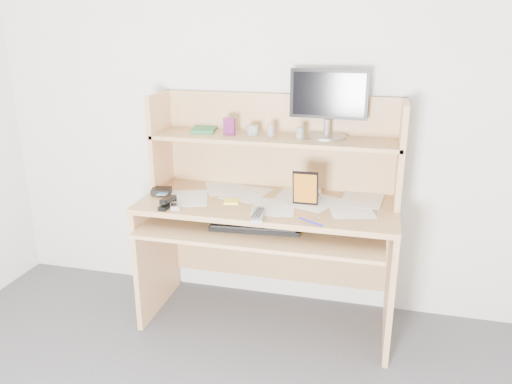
% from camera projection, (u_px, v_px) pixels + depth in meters
% --- Properties ---
extents(back_wall, '(3.60, 0.04, 2.50)m').
position_uv_depth(back_wall, '(281.00, 102.00, 2.87)').
color(back_wall, silver).
rests_on(back_wall, floor).
extents(desk, '(1.40, 0.70, 1.30)m').
position_uv_depth(desk, '(271.00, 206.00, 2.83)').
color(desk, tan).
rests_on(desk, floor).
extents(paper_clutter, '(1.32, 0.54, 0.01)m').
position_uv_depth(paper_clutter, '(268.00, 201.00, 2.73)').
color(paper_clutter, white).
rests_on(paper_clutter, desk).
extents(keyboard, '(0.49, 0.21, 0.03)m').
position_uv_depth(keyboard, '(256.00, 225.00, 2.63)').
color(keyboard, black).
rests_on(keyboard, desk).
extents(tv_remote, '(0.09, 0.20, 0.02)m').
position_uv_depth(tv_remote, '(258.00, 215.00, 2.50)').
color(tv_remote, gray).
rests_on(tv_remote, paper_clutter).
extents(flip_phone, '(0.08, 0.10, 0.02)m').
position_uv_depth(flip_phone, '(175.00, 205.00, 2.63)').
color(flip_phone, '#AFB0B2').
rests_on(flip_phone, paper_clutter).
extents(stapler, '(0.05, 0.15, 0.05)m').
position_uv_depth(stapler, '(167.00, 202.00, 2.65)').
color(stapler, black).
rests_on(stapler, paper_clutter).
extents(wallet, '(0.13, 0.12, 0.03)m').
position_uv_depth(wallet, '(161.00, 191.00, 2.85)').
color(wallet, black).
rests_on(wallet, paper_clutter).
extents(sticky_note_pad, '(0.09, 0.09, 0.01)m').
position_uv_depth(sticky_note_pad, '(232.00, 201.00, 2.72)').
color(sticky_note_pad, '#CDD638').
rests_on(sticky_note_pad, desk).
extents(digital_camera, '(0.09, 0.06, 0.05)m').
position_uv_depth(digital_camera, '(312.00, 193.00, 2.77)').
color(digital_camera, silver).
rests_on(digital_camera, paper_clutter).
extents(game_case, '(0.14, 0.02, 0.19)m').
position_uv_depth(game_case, '(305.00, 188.00, 2.63)').
color(game_case, black).
rests_on(game_case, paper_clutter).
extents(blue_pen, '(0.13, 0.08, 0.01)m').
position_uv_depth(blue_pen, '(310.00, 222.00, 2.43)').
color(blue_pen, '#191BBE').
rests_on(blue_pen, paper_clutter).
extents(card_box, '(0.07, 0.04, 0.10)m').
position_uv_depth(card_box, '(229.00, 127.00, 2.80)').
color(card_box, '#A4151C').
rests_on(card_box, desk).
extents(shelf_book, '(0.16, 0.20, 0.02)m').
position_uv_depth(shelf_book, '(204.00, 130.00, 2.91)').
color(shelf_book, '#2D7048').
rests_on(shelf_book, desk).
extents(chip_stack_a, '(0.05, 0.05, 0.06)m').
position_uv_depth(chip_stack_a, '(250.00, 130.00, 2.80)').
color(chip_stack_a, black).
rests_on(chip_stack_a, desk).
extents(chip_stack_b, '(0.05, 0.05, 0.07)m').
position_uv_depth(chip_stack_b, '(300.00, 133.00, 2.70)').
color(chip_stack_b, silver).
rests_on(chip_stack_b, desk).
extents(chip_stack_c, '(0.06, 0.06, 0.06)m').
position_uv_depth(chip_stack_c, '(255.00, 130.00, 2.79)').
color(chip_stack_c, black).
rests_on(chip_stack_c, desk).
extents(chip_stack_d, '(0.05, 0.05, 0.07)m').
position_uv_depth(chip_stack_d, '(271.00, 131.00, 2.75)').
color(chip_stack_d, white).
rests_on(chip_stack_d, desk).
extents(monitor, '(0.43, 0.21, 0.37)m').
position_uv_depth(monitor, '(328.00, 101.00, 2.70)').
color(monitor, '#9C9CA0').
rests_on(monitor, desk).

